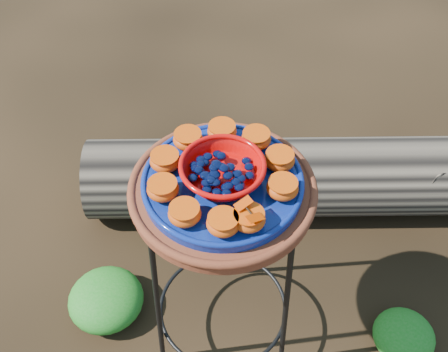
{
  "coord_description": "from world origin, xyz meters",
  "views": [
    {
      "loc": [
        0.03,
        -0.88,
        1.76
      ],
      "look_at": [
        0.0,
        0.0,
        0.78
      ],
      "focal_mm": 45.0,
      "sensor_mm": 36.0,
      "label": 1
    }
  ],
  "objects_px": {
    "plant_stand": "(223,273)",
    "terracotta_saucer": "(223,192)",
    "red_bowl": "(223,172)",
    "cobalt_plate": "(223,183)",
    "driftwood_log": "(301,177)"
  },
  "relations": [
    {
      "from": "plant_stand",
      "to": "driftwood_log",
      "type": "xyz_separation_m",
      "value": [
        0.28,
        0.56,
        -0.2
      ]
    },
    {
      "from": "terracotta_saucer",
      "to": "cobalt_plate",
      "type": "relative_size",
      "value": 1.17
    },
    {
      "from": "plant_stand",
      "to": "red_bowl",
      "type": "distance_m",
      "value": 0.44
    },
    {
      "from": "driftwood_log",
      "to": "terracotta_saucer",
      "type": "bearing_deg",
      "value": -116.52
    },
    {
      "from": "plant_stand",
      "to": "red_bowl",
      "type": "height_order",
      "value": "red_bowl"
    },
    {
      "from": "cobalt_plate",
      "to": "red_bowl",
      "type": "xyz_separation_m",
      "value": [
        0.0,
        0.0,
        0.04
      ]
    },
    {
      "from": "cobalt_plate",
      "to": "driftwood_log",
      "type": "distance_m",
      "value": 0.87
    },
    {
      "from": "plant_stand",
      "to": "driftwood_log",
      "type": "distance_m",
      "value": 0.66
    },
    {
      "from": "driftwood_log",
      "to": "plant_stand",
      "type": "bearing_deg",
      "value": -116.52
    },
    {
      "from": "driftwood_log",
      "to": "cobalt_plate",
      "type": "bearing_deg",
      "value": -116.52
    },
    {
      "from": "driftwood_log",
      "to": "red_bowl",
      "type": "bearing_deg",
      "value": -116.52
    },
    {
      "from": "plant_stand",
      "to": "red_bowl",
      "type": "relative_size",
      "value": 3.65
    },
    {
      "from": "terracotta_saucer",
      "to": "red_bowl",
      "type": "height_order",
      "value": "red_bowl"
    },
    {
      "from": "plant_stand",
      "to": "terracotta_saucer",
      "type": "distance_m",
      "value": 0.37
    },
    {
      "from": "terracotta_saucer",
      "to": "cobalt_plate",
      "type": "distance_m",
      "value": 0.03
    }
  ]
}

